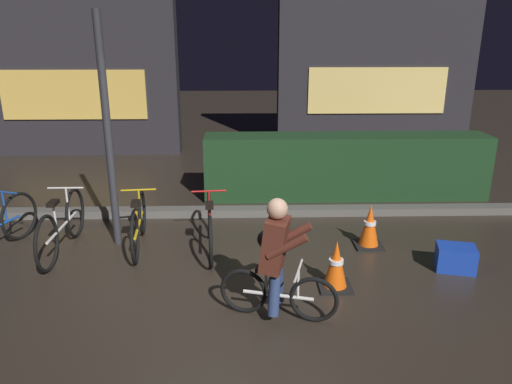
% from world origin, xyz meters
% --- Properties ---
extents(ground_plane, '(40.00, 40.00, 0.00)m').
position_xyz_m(ground_plane, '(0.00, 0.00, 0.00)').
color(ground_plane, '#2D261E').
extents(sidewalk_curb, '(12.00, 0.24, 0.12)m').
position_xyz_m(sidewalk_curb, '(0.00, 2.20, 0.06)').
color(sidewalk_curb, '#56544F').
rests_on(sidewalk_curb, ground).
extents(hedge_row, '(4.80, 0.70, 1.08)m').
position_xyz_m(hedge_row, '(1.80, 3.10, 0.54)').
color(hedge_row, '#19381C').
rests_on(hedge_row, ground).
extents(storefront_left, '(4.64, 0.54, 4.80)m').
position_xyz_m(storefront_left, '(-3.76, 6.50, 2.39)').
color(storefront_left, '#262328').
rests_on(storefront_left, ground).
extents(storefront_right, '(4.79, 0.54, 4.48)m').
position_xyz_m(storefront_right, '(3.31, 7.20, 2.23)').
color(storefront_right, '#262328').
rests_on(storefront_right, ground).
extents(street_post, '(0.10, 0.10, 2.97)m').
position_xyz_m(street_post, '(-1.66, 1.20, 1.49)').
color(street_post, '#2D2D33').
rests_on(street_post, ground).
extents(parked_bike_left_mid, '(0.46, 1.72, 0.79)m').
position_xyz_m(parked_bike_left_mid, '(-2.28, 0.93, 0.36)').
color(parked_bike_left_mid, black).
rests_on(parked_bike_left_mid, ground).
extents(parked_bike_center_left, '(0.46, 1.56, 0.72)m').
position_xyz_m(parked_bike_center_left, '(-1.33, 1.06, 0.33)').
color(parked_bike_center_left, black).
rests_on(parked_bike_center_left, ground).
extents(parked_bike_center_right, '(0.46, 1.59, 0.73)m').
position_xyz_m(parked_bike_center_right, '(-0.39, 0.94, 0.33)').
color(parked_bike_center_right, black).
rests_on(parked_bike_center_right, ground).
extents(traffic_cone_near, '(0.36, 0.36, 0.56)m').
position_xyz_m(traffic_cone_near, '(1.06, -0.10, 0.27)').
color(traffic_cone_near, black).
rests_on(traffic_cone_near, ground).
extents(traffic_cone_far, '(0.36, 0.36, 0.58)m').
position_xyz_m(traffic_cone_far, '(1.71, 0.99, 0.28)').
color(traffic_cone_far, black).
rests_on(traffic_cone_far, ground).
extents(blue_crate, '(0.51, 0.42, 0.30)m').
position_xyz_m(blue_crate, '(2.57, 0.30, 0.15)').
color(blue_crate, '#193DB7').
rests_on(blue_crate, ground).
extents(cyclist, '(1.16, 0.61, 1.25)m').
position_xyz_m(cyclist, '(0.37, -0.64, 0.63)').
color(cyclist, black).
rests_on(cyclist, ground).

